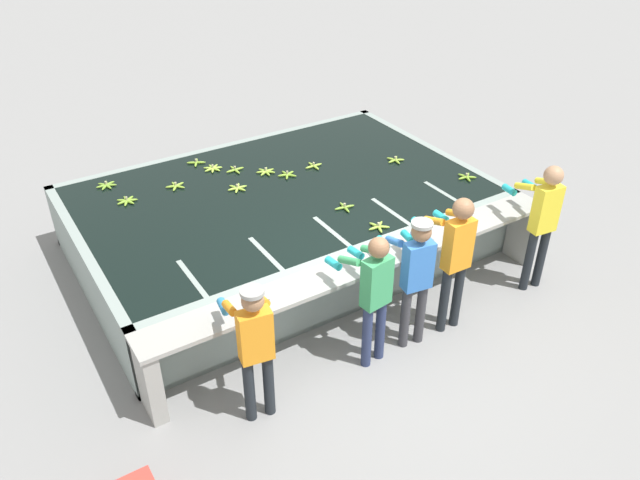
% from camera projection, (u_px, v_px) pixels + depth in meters
% --- Properties ---
extents(ground_plane, '(80.00, 80.00, 0.00)m').
position_uv_depth(ground_plane, '(376.00, 333.00, 7.37)').
color(ground_plane, gray).
rests_on(ground_plane, ground).
extents(wash_tank, '(5.44, 3.60, 0.91)m').
position_uv_depth(wash_tank, '(282.00, 219.00, 8.73)').
color(wash_tank, gray).
rests_on(wash_tank, ground).
extents(work_ledge, '(5.44, 0.45, 0.91)m').
position_uv_depth(work_ledge, '(367.00, 278.00, 7.17)').
color(work_ledge, '#9E9E99').
rests_on(work_ledge, ground).
extents(worker_0, '(0.47, 0.73, 1.58)m').
position_uv_depth(worker_0, '(255.00, 341.00, 5.84)').
color(worker_0, '#1E2328').
rests_on(worker_0, ground).
extents(worker_1, '(0.46, 0.73, 1.62)m').
position_uv_depth(worker_1, '(374.00, 290.00, 6.49)').
color(worker_1, navy).
rests_on(worker_1, ground).
extents(worker_2, '(0.48, 0.74, 1.62)m').
position_uv_depth(worker_2, '(415.00, 272.00, 6.74)').
color(worker_2, '#38383D').
rests_on(worker_2, ground).
extents(worker_3, '(0.42, 0.72, 1.74)m').
position_uv_depth(worker_3, '(455.00, 252.00, 6.93)').
color(worker_3, '#1E2328').
rests_on(worker_3, ground).
extents(worker_4, '(0.46, 0.74, 1.73)m').
position_uv_depth(worker_4, '(542.00, 216.00, 7.61)').
color(worker_4, '#1E2328').
rests_on(worker_4, ground).
extents(banana_bunch_floating_0, '(0.28, 0.28, 0.08)m').
position_uv_depth(banana_bunch_floating_0, '(314.00, 166.00, 9.06)').
color(banana_bunch_floating_0, '#9EC642').
rests_on(banana_bunch_floating_0, wash_tank).
extents(banana_bunch_floating_1, '(0.28, 0.28, 0.08)m').
position_uv_depth(banana_bunch_floating_1, '(266.00, 171.00, 8.91)').
color(banana_bunch_floating_1, '#93BC3D').
rests_on(banana_bunch_floating_1, wash_tank).
extents(banana_bunch_floating_2, '(0.28, 0.27, 0.08)m').
position_uv_depth(banana_bunch_floating_2, '(176.00, 186.00, 8.54)').
color(banana_bunch_floating_2, '#8CB738').
rests_on(banana_bunch_floating_2, wash_tank).
extents(banana_bunch_floating_3, '(0.28, 0.28, 0.08)m').
position_uv_depth(banana_bunch_floating_3, '(235.00, 170.00, 8.96)').
color(banana_bunch_floating_3, '#8CB738').
rests_on(banana_bunch_floating_3, wash_tank).
extents(banana_bunch_floating_4, '(0.27, 0.28, 0.08)m').
position_uv_depth(banana_bunch_floating_4, '(466.00, 177.00, 8.77)').
color(banana_bunch_floating_4, '#7FAD33').
rests_on(banana_bunch_floating_4, wash_tank).
extents(banana_bunch_floating_5, '(0.27, 0.28, 0.08)m').
position_uv_depth(banana_bunch_floating_5, '(378.00, 227.00, 7.64)').
color(banana_bunch_floating_5, '#93BC3D').
rests_on(banana_bunch_floating_5, wash_tank).
extents(banana_bunch_floating_6, '(0.26, 0.26, 0.08)m').
position_uv_depth(banana_bunch_floating_6, '(196.00, 163.00, 9.16)').
color(banana_bunch_floating_6, '#7FAD33').
rests_on(banana_bunch_floating_6, wash_tank).
extents(banana_bunch_floating_7, '(0.28, 0.28, 0.08)m').
position_uv_depth(banana_bunch_floating_7, '(127.00, 201.00, 8.19)').
color(banana_bunch_floating_7, '#7FAD33').
rests_on(banana_bunch_floating_7, wash_tank).
extents(banana_bunch_floating_8, '(0.28, 0.27, 0.08)m').
position_uv_depth(banana_bunch_floating_8, '(237.00, 188.00, 8.49)').
color(banana_bunch_floating_8, '#9EC642').
rests_on(banana_bunch_floating_8, wash_tank).
extents(banana_bunch_floating_9, '(0.28, 0.28, 0.08)m').
position_uv_depth(banana_bunch_floating_9, '(213.00, 168.00, 9.00)').
color(banana_bunch_floating_9, '#9EC642').
rests_on(banana_bunch_floating_9, wash_tank).
extents(banana_bunch_floating_10, '(0.27, 0.27, 0.08)m').
position_uv_depth(banana_bunch_floating_10, '(395.00, 160.00, 9.24)').
color(banana_bunch_floating_10, '#93BC3D').
rests_on(banana_bunch_floating_10, wash_tank).
extents(banana_bunch_floating_11, '(0.28, 0.28, 0.08)m').
position_uv_depth(banana_bunch_floating_11, '(106.00, 185.00, 8.56)').
color(banana_bunch_floating_11, '#75A333').
rests_on(banana_bunch_floating_11, wash_tank).
extents(banana_bunch_floating_12, '(0.28, 0.28, 0.08)m').
position_uv_depth(banana_bunch_floating_12, '(345.00, 207.00, 8.04)').
color(banana_bunch_floating_12, '#75A333').
rests_on(banana_bunch_floating_12, wash_tank).
extents(banana_bunch_floating_13, '(0.28, 0.27, 0.08)m').
position_uv_depth(banana_bunch_floating_13, '(287.00, 175.00, 8.83)').
color(banana_bunch_floating_13, '#7FAD33').
rests_on(banana_bunch_floating_13, wash_tank).
extents(knife_0, '(0.30, 0.23, 0.02)m').
position_uv_depth(knife_0, '(267.00, 301.00, 6.41)').
color(knife_0, silver).
rests_on(knife_0, work_ledge).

